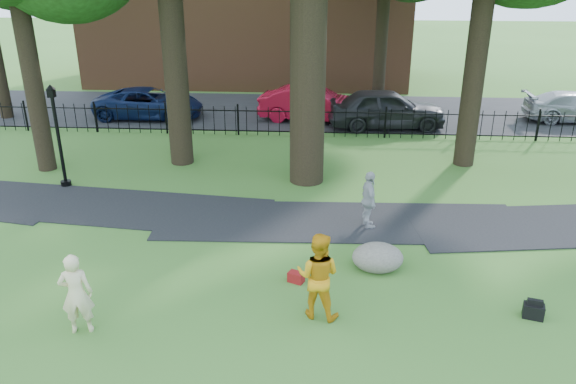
# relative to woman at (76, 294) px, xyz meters

# --- Properties ---
(ground) EXTENTS (120.00, 120.00, 0.00)m
(ground) POSITION_rel_woman_xyz_m (4.09, 1.36, -0.85)
(ground) COLOR #386423
(ground) RESTS_ON ground
(footpath) EXTENTS (36.07, 3.85, 0.03)m
(footpath) POSITION_rel_woman_xyz_m (5.09, 5.26, -0.85)
(footpath) COLOR black
(footpath) RESTS_ON ground
(street) EXTENTS (80.00, 7.00, 0.02)m
(street) POSITION_rel_woman_xyz_m (4.09, 17.36, -0.85)
(street) COLOR black
(street) RESTS_ON ground
(iron_fence) EXTENTS (44.00, 0.04, 1.20)m
(iron_fence) POSITION_rel_woman_xyz_m (4.09, 13.36, -0.25)
(iron_fence) COLOR black
(iron_fence) RESTS_ON ground
(woman) EXTENTS (0.70, 0.54, 1.69)m
(woman) POSITION_rel_woman_xyz_m (0.00, 0.00, 0.00)
(woman) COLOR beige
(woman) RESTS_ON ground
(man) EXTENTS (1.04, 0.89, 1.84)m
(man) POSITION_rel_woman_xyz_m (4.59, 0.85, 0.08)
(man) COLOR orange
(man) RESTS_ON ground
(pedestrian) EXTENTS (0.59, 1.00, 1.61)m
(pedestrian) POSITION_rel_woman_xyz_m (5.86, 4.99, -0.04)
(pedestrian) COLOR #A0A1A5
(pedestrian) RESTS_ON ground
(boulder) EXTENTS (1.30, 1.05, 0.70)m
(boulder) POSITION_rel_woman_xyz_m (5.95, 2.80, -0.50)
(boulder) COLOR #5F5A4F
(boulder) RESTS_ON ground
(lamppost) EXTENTS (0.33, 0.33, 3.28)m
(lamppost) POSITION_rel_woman_xyz_m (-3.58, 7.35, 0.76)
(lamppost) COLOR black
(lamppost) RESTS_ON ground
(backpack) EXTENTS (0.45, 0.35, 0.30)m
(backpack) POSITION_rel_woman_xyz_m (8.96, 1.05, -0.69)
(backpack) COLOR black
(backpack) RESTS_ON ground
(red_bag) EXTENTS (0.41, 0.34, 0.24)m
(red_bag) POSITION_rel_woman_xyz_m (4.09, 2.08, -0.73)
(red_bag) COLOR maroon
(red_bag) RESTS_ON ground
(red_sedan) EXTENTS (4.88, 2.29, 1.55)m
(red_sedan) POSITION_rel_woman_xyz_m (4.06, 15.76, -0.07)
(red_sedan) COLOR #A30C25
(red_sedan) RESTS_ON ground
(navy_van) EXTENTS (4.86, 2.25, 1.35)m
(navy_van) POSITION_rel_woman_xyz_m (-3.38, 15.78, -0.17)
(navy_van) COLOR #0B183B
(navy_van) RESTS_ON ground
(grey_car) EXTENTS (5.09, 2.41, 1.68)m
(grey_car) POSITION_rel_woman_xyz_m (7.25, 14.86, -0.00)
(grey_car) COLOR black
(grey_car) RESTS_ON ground
(silver_car) EXTENTS (4.50, 1.88, 1.30)m
(silver_car) POSITION_rel_woman_xyz_m (15.76, 16.44, -0.20)
(silver_car) COLOR #9A9DA2
(silver_car) RESTS_ON ground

